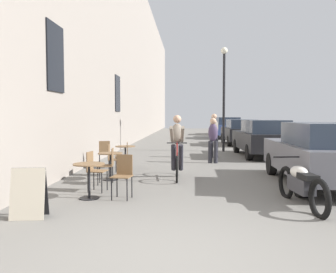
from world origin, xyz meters
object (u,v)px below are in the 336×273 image
(cafe_table_near, at_px, (89,173))
(cafe_chair_near_toward_wall, at_px, (94,168))
(cafe_chair_mid_toward_street, at_px, (108,163))
(cafe_chair_far_toward_wall, at_px, (105,152))
(parked_car_second, at_px, (262,138))
(parked_motorcycle, at_px, (301,185))
(parked_car_fourth, at_px, (227,127))
(parked_car_nearest, at_px, (320,153))
(sandwich_board_sign, at_px, (29,193))
(cafe_chair_mid_toward_wall, at_px, (113,158))
(pedestrian_mid, at_px, (214,133))
(cafe_table_far, at_px, (125,152))
(parked_car_third, at_px, (240,132))
(cyclist_on_bicycle, at_px, (177,148))
(cafe_table_mid, at_px, (110,160))
(parked_car_fifth, at_px, (222,126))
(cafe_chair_far_toward_street, at_px, (124,155))
(pedestrian_near, at_px, (213,138))
(street_lamp, at_px, (224,86))
(cafe_chair_near_toward_street, at_px, (123,173))

(cafe_table_near, distance_m, cafe_chair_near_toward_wall, 0.69)
(cafe_chair_mid_toward_street, distance_m, cafe_chair_far_toward_wall, 2.69)
(parked_car_second, distance_m, parked_motorcycle, 8.18)
(cafe_table_near, bearing_deg, parked_car_fourth, 75.92)
(parked_car_nearest, relative_size, parked_car_second, 1.00)
(sandwich_board_sign, height_order, parked_car_fourth, parked_car_fourth)
(cafe_chair_mid_toward_street, distance_m, cafe_chair_mid_toward_wall, 1.22)
(pedestrian_mid, relative_size, parked_motorcycle, 0.83)
(cafe_chair_mid_toward_street, distance_m, parked_car_second, 8.01)
(cafe_table_far, bearing_deg, parked_car_third, 62.17)
(cyclist_on_bicycle, distance_m, parked_car_fourth, 17.65)
(cafe_table_mid, bearing_deg, cafe_chair_near_toward_wall, -92.09)
(parked_car_second, distance_m, parked_car_fifth, 17.39)
(cafe_chair_mid_toward_wall, distance_m, parked_car_fifth, 22.99)
(cafe_chair_mid_toward_wall, relative_size, parked_motorcycle, 0.42)
(cafe_chair_far_toward_street, bearing_deg, parked_car_fourth, 73.28)
(cafe_chair_mid_toward_wall, xyz_separation_m, parked_motorcycle, (4.23, -3.12, -0.11))
(cafe_chair_near_toward_wall, bearing_deg, parked_car_second, 53.72)
(pedestrian_near, distance_m, parked_car_second, 3.07)
(cafe_table_mid, relative_size, cafe_table_far, 1.00)
(cafe_table_mid, distance_m, cafe_chair_far_toward_street, 1.43)
(sandwich_board_sign, bearing_deg, parked_car_fourth, 75.26)
(cafe_chair_mid_toward_street, height_order, street_lamp, street_lamp)
(cafe_chair_near_toward_wall, relative_size, parked_car_second, 0.21)
(pedestrian_near, relative_size, parked_motorcycle, 0.76)
(cafe_chair_far_toward_street, bearing_deg, cafe_table_far, 96.36)
(cafe_chair_mid_toward_street, xyz_separation_m, cafe_table_far, (-0.05, 2.67, 0.00))
(cafe_table_far, relative_size, parked_car_second, 0.17)
(parked_car_nearest, distance_m, parked_car_second, 6.09)
(pedestrian_near, relative_size, parked_car_second, 0.37)
(pedestrian_mid, bearing_deg, cafe_chair_mid_toward_wall, -125.36)
(cafe_chair_near_toward_wall, distance_m, pedestrian_mid, 7.24)
(cafe_table_near, xyz_separation_m, cafe_chair_near_toward_street, (0.68, 0.08, -0.00))
(cafe_table_mid, relative_size, street_lamp, 0.15)
(parked_motorcycle, bearing_deg, parked_car_fourth, 87.59)
(cafe_table_far, relative_size, street_lamp, 0.15)
(pedestrian_mid, bearing_deg, cyclist_on_bicycle, -105.96)
(sandwich_board_sign, distance_m, parked_car_third, 16.23)
(cafe_chair_far_toward_street, height_order, parked_car_third, parked_car_third)
(cafe_chair_far_toward_street, bearing_deg, parked_car_third, 64.07)
(pedestrian_mid, distance_m, street_lamp, 3.40)
(cafe_chair_near_toward_street, xyz_separation_m, pedestrian_mid, (2.38, 7.12, 0.48))
(cafe_table_near, height_order, parked_car_fourth, parked_car_fourth)
(cafe_table_far, height_order, parked_car_nearest, parked_car_nearest)
(sandwich_board_sign, xyz_separation_m, pedestrian_mid, (3.68, 8.59, 0.59))
(parked_motorcycle, bearing_deg, sandwich_board_sign, -167.96)
(parked_car_fourth, relative_size, parked_car_fifth, 1.01)
(cafe_chair_near_toward_street, distance_m, pedestrian_near, 5.96)
(cafe_chair_near_toward_street, relative_size, pedestrian_mid, 0.50)
(cafe_table_mid, height_order, cafe_chair_mid_toward_wall, cafe_chair_mid_toward_wall)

